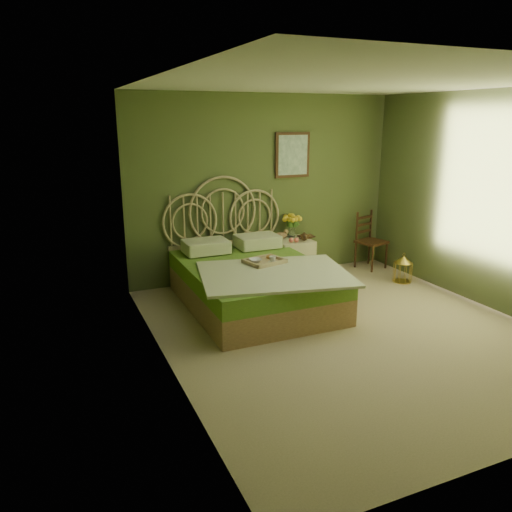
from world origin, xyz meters
name	(u,v)px	position (x,y,z in m)	size (l,w,h in m)	color
floor	(348,331)	(0.00, 0.00, 0.00)	(4.50, 4.50, 0.00)	tan
ceiling	(362,82)	(0.00, 0.00, 2.60)	(4.50, 4.50, 0.00)	silver
wall_back	(264,188)	(0.00, 2.25, 1.30)	(4.00, 4.00, 0.00)	#4F592E
wall_left	(163,232)	(-2.00, 0.00, 1.30)	(4.50, 4.50, 0.00)	#4F592E
wall_right	(496,202)	(2.00, 0.00, 1.30)	(4.50, 4.50, 0.00)	#4F592E
wall_art	(293,155)	(0.43, 2.22, 1.75)	(0.54, 0.04, 0.64)	#391B0F
bed	(252,279)	(-0.65, 1.19, 0.32)	(1.90, 2.40, 1.49)	tan
nightstand	(292,253)	(0.33, 1.99, 0.36)	(0.51, 0.51, 0.99)	beige
chair	(369,236)	(1.66, 1.97, 0.49)	(0.48, 0.48, 0.88)	#391B0F
birdcage	(403,269)	(1.66, 1.14, 0.19)	(0.25, 0.25, 0.38)	gold
book_lower	(303,237)	(0.51, 2.00, 0.58)	(0.17, 0.23, 0.02)	#381E0F
book_upper	(303,236)	(0.51, 2.00, 0.59)	(0.15, 0.21, 0.02)	#472819
cereal_bowl	(255,260)	(-0.63, 1.11, 0.59)	(0.15, 0.15, 0.04)	white
coffee_cup	(273,259)	(-0.45, 1.00, 0.61)	(0.09, 0.09, 0.08)	white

